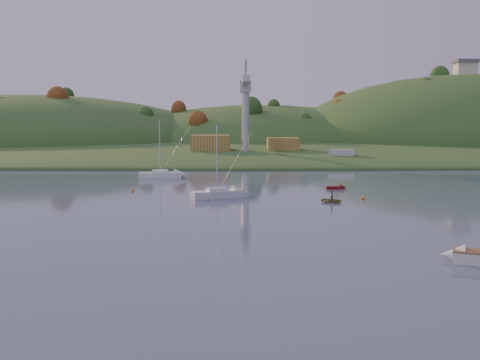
{
  "coord_description": "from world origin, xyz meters",
  "views": [
    {
      "loc": [
        -0.25,
        -31.4,
        11.86
      ],
      "look_at": [
        0.07,
        36.68,
        4.05
      ],
      "focal_mm": 40.0,
      "sensor_mm": 36.0,
      "label": 1
    }
  ],
  "objects_px": {
    "sailboat_near": "(217,193)",
    "sailboat_far": "(160,174)",
    "canoe": "(332,200)",
    "red_tender": "(339,187)"
  },
  "relations": [
    {
      "from": "sailboat_far",
      "to": "canoe",
      "type": "bearing_deg",
      "value": -53.07
    },
    {
      "from": "sailboat_near",
      "to": "red_tender",
      "type": "height_order",
      "value": "sailboat_near"
    },
    {
      "from": "sailboat_far",
      "to": "canoe",
      "type": "height_order",
      "value": "sailboat_far"
    },
    {
      "from": "sailboat_near",
      "to": "sailboat_far",
      "type": "relative_size",
      "value": 0.94
    },
    {
      "from": "sailboat_far",
      "to": "canoe",
      "type": "xyz_separation_m",
      "value": [
        29.06,
        -31.83,
        -0.44
      ]
    },
    {
      "from": "sailboat_far",
      "to": "red_tender",
      "type": "bearing_deg",
      "value": -33.1
    },
    {
      "from": "sailboat_near",
      "to": "canoe",
      "type": "xyz_separation_m",
      "value": [
        16.57,
        -4.54,
        -0.4
      ]
    },
    {
      "from": "sailboat_near",
      "to": "sailboat_far",
      "type": "distance_m",
      "value": 30.02
    },
    {
      "from": "sailboat_near",
      "to": "canoe",
      "type": "relative_size",
      "value": 3.63
    },
    {
      "from": "canoe",
      "to": "red_tender",
      "type": "xyz_separation_m",
      "value": [
        3.74,
        14.66,
        -0.07
      ]
    }
  ]
}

